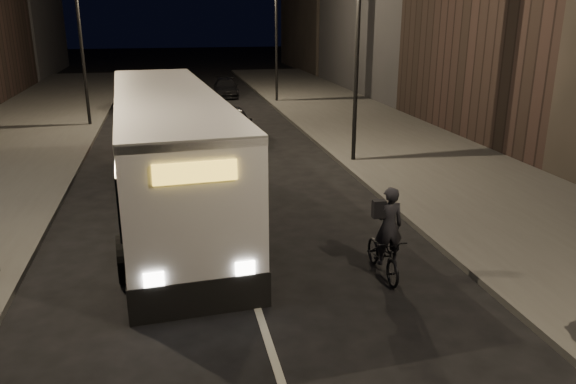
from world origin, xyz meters
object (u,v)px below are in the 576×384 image
streetlight_left_far (84,21)px  cyclist_on_bicycle (385,246)px  streetlight_right_far (272,19)px  car_near (231,123)px  car_mid (134,98)px  car_far (226,88)px  streetlight_right_mid (351,24)px  city_bus (168,147)px

streetlight_left_far → cyclist_on_bicycle: streetlight_left_far is taller
streetlight_right_far → car_near: streetlight_right_far is taller
car_mid → car_far: 7.24m
streetlight_right_mid → car_mid: streetlight_right_mid is taller
streetlight_right_mid → car_near: streetlight_right_mid is taller
car_far → city_bus: bearing=-96.0°
car_mid → streetlight_right_mid: bearing=121.8°
streetlight_right_mid → streetlight_left_far: size_ratio=1.00×
car_far → car_near: bearing=-91.1°
car_near → car_mid: size_ratio=1.19×
streetlight_left_far → cyclist_on_bicycle: (8.42, -19.74, -4.63)m
streetlight_right_mid → cyclist_on_bicycle: 11.02m
cyclist_on_bicycle → city_bus: bearing=129.8°
car_near → streetlight_left_far: bearing=143.4°
streetlight_left_far → car_near: streetlight_left_far is taller
streetlight_right_mid → streetlight_right_far: (0.00, 16.00, 0.00)m
streetlight_right_mid → city_bus: (-6.93, -4.04, -3.40)m
streetlight_right_far → car_far: streetlight_right_far is taller
streetlight_right_far → cyclist_on_bicycle: 26.25m
streetlight_left_far → streetlight_right_far: bearing=29.4°
streetlight_right_far → cyclist_on_bicycle: size_ratio=3.72×
cyclist_on_bicycle → car_far: (-0.47, 29.44, -0.11)m
streetlight_left_far → streetlight_right_mid: bearing=-43.2°
streetlight_right_mid → city_bus: streetlight_right_mid is taller
cyclist_on_bicycle → car_near: cyclist_on_bicycle is taller
car_mid → streetlight_right_far: bearing=-177.3°
streetlight_right_mid → car_far: size_ratio=1.91×
streetlight_right_mid → streetlight_right_far: 16.00m
streetlight_right_mid → car_near: size_ratio=1.76×
car_mid → car_far: bearing=-146.5°
streetlight_right_far → car_near: 12.18m
city_bus → cyclist_on_bicycle: bearing=-54.7°
city_bus → car_near: city_bus is taller
streetlight_right_far → car_far: 6.60m
streetlight_left_far → car_near: 9.29m
car_far → car_mid: bearing=-145.1°
streetlight_right_mid → streetlight_right_far: bearing=90.0°
streetlight_left_far → car_near: (6.67, -4.56, -4.58)m
streetlight_right_mid → car_mid: 18.91m
streetlight_right_far → streetlight_left_far: size_ratio=1.00×
car_mid → car_far: (6.21, 3.72, -0.02)m
car_near → car_mid: bearing=112.9°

